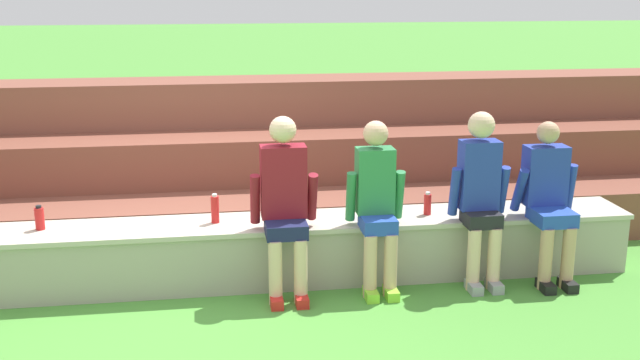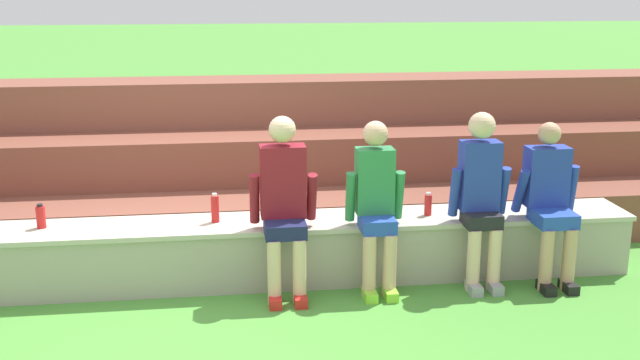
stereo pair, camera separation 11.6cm
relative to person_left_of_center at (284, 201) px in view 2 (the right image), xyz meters
The scene contains 11 objects.
ground_plane 1.03m from the person_left_of_center, behind, with size 80.00×80.00×0.00m, color #4C9338.
stone_seating_wall 0.88m from the person_left_of_center, 155.75° to the left, with size 7.44×0.60×0.54m.
brick_bleachers 2.26m from the person_left_of_center, 106.88° to the left, with size 11.18×2.20×1.46m.
person_left_of_center is the anchor object (origin of this frame).
person_center 0.76m from the person_left_of_center, ahead, with size 0.49×0.52×1.42m.
person_right_of_center 1.65m from the person_left_of_center, ahead, with size 0.50×0.49×1.48m.
person_far_right 2.26m from the person_left_of_center, ahead, with size 0.54×0.59×1.37m.
water_bottle_near_left 1.32m from the person_left_of_center, 12.29° to the left, with size 0.06×0.06×0.20m.
water_bottle_mid_right 2.02m from the person_left_of_center, 169.97° to the left, with size 0.08×0.08×0.21m.
water_bottle_mid_left 0.66m from the person_left_of_center, 149.95° to the left, with size 0.07×0.07×0.25m.
water_bottle_near_right 1.97m from the person_left_of_center, ahead, with size 0.07×0.07×0.22m.
Camera 2 is at (0.17, -5.95, 2.54)m, focal length 43.08 mm.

